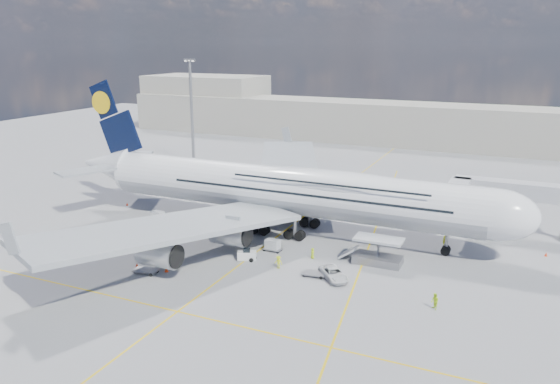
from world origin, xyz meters
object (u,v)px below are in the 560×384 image
at_px(crew_tug, 278,262).
at_px(dolly_back, 158,216).
at_px(dolly_row_a, 165,253).
at_px(cone_wing_right_outer, 166,270).
at_px(crew_wing, 148,235).
at_px(cone_wing_right_inner, 137,265).
at_px(dolly_row_b, 155,242).
at_px(service_van, 333,274).
at_px(dolly_nose_far, 314,273).
at_px(baggage_tug, 247,255).
at_px(catering_truck_outer, 293,176).
at_px(cone_wing_left_inner, 259,187).
at_px(dolly_row_c, 146,270).
at_px(crew_loader, 435,302).
at_px(crew_nose, 445,240).
at_px(airliner, 287,189).
at_px(light_mast, 192,111).
at_px(jet_bridge, 492,193).
at_px(cone_tail, 127,204).
at_px(dolly_nose_near, 273,245).
at_px(crew_van, 313,253).
at_px(catering_truck_inner, 288,182).
at_px(cone_wing_left_outer, 259,185).
at_px(cone_nose, 546,254).
at_px(cargo_loader, 377,255).

bearing_deg(crew_tug, dolly_back, 162.06).
bearing_deg(dolly_row_a, cone_wing_right_outer, -75.29).
height_order(crew_wing, cone_wing_right_inner, crew_wing).
distance_m(dolly_row_b, service_van, 28.41).
distance_m(dolly_nose_far, baggage_tug, 10.50).
height_order(dolly_row_a, dolly_row_b, dolly_row_a).
bearing_deg(cone_wing_right_inner, catering_truck_outer, 87.09).
distance_m(dolly_row_b, baggage_tug, 15.38).
bearing_deg(cone_wing_left_inner, service_van, -51.69).
distance_m(dolly_row_c, baggage_tug, 13.75).
bearing_deg(crew_loader, crew_nose, 146.96).
relative_size(airliner, light_mast, 3.10).
height_order(jet_bridge, service_van, jet_bridge).
bearing_deg(airliner, cone_tail, 178.79).
xyz_separation_m(jet_bridge, crew_loader, (-3.56, -28.52, -5.87)).
height_order(dolly_nose_near, catering_truck_outer, catering_truck_outer).
relative_size(jet_bridge, dolly_row_c, 5.44).
xyz_separation_m(light_mast, baggage_tug, (40.11, -48.41, -12.48)).
bearing_deg(jet_bridge, dolly_row_b, -151.24).
xyz_separation_m(dolly_nose_far, crew_van, (-2.32, 5.51, 0.42)).
relative_size(jet_bridge, dolly_back, 6.43).
relative_size(catering_truck_inner, crew_wing, 3.76).
relative_size(light_mast, cone_wing_left_inner, 41.64).
distance_m(dolly_nose_far, crew_loader, 16.00).
height_order(dolly_nose_near, cone_wing_right_outer, dolly_nose_near).
height_order(airliner, cone_wing_right_outer, airliner).
bearing_deg(dolly_nose_near, catering_truck_outer, 110.73).
height_order(crew_nose, cone_wing_left_outer, crew_nose).
bearing_deg(airliner, dolly_back, -167.89).
relative_size(catering_truck_inner, cone_tail, 11.01).
distance_m(catering_truck_inner, service_van, 44.06).
bearing_deg(cone_wing_left_inner, jet_bridge, -13.42).
bearing_deg(dolly_back, service_van, -9.32).
relative_size(dolly_nose_far, cone_nose, 5.90).
relative_size(crew_nose, cone_wing_right_outer, 3.13).
xyz_separation_m(baggage_tug, catering_truck_outer, (-9.92, 39.70, 1.39)).
relative_size(dolly_row_a, crew_loader, 1.55).
relative_size(crew_nose, crew_loader, 1.02).
xyz_separation_m(dolly_row_a, service_van, (23.60, 3.29, -0.19)).
height_order(airliner, dolly_nose_near, airliner).
bearing_deg(cone_nose, service_van, -141.62).
xyz_separation_m(dolly_back, cone_nose, (59.44, 9.91, -0.68)).
bearing_deg(cone_wing_left_inner, dolly_row_c, -82.89).
relative_size(airliner, crew_tug, 44.32).
relative_size(airliner, dolly_row_c, 22.90).
relative_size(cargo_loader, service_van, 1.63).
xyz_separation_m(dolly_back, baggage_tug, (21.48, -8.76, -0.22)).
height_order(jet_bridge, crew_nose, jet_bridge).
bearing_deg(cone_wing_left_inner, crew_tug, -60.00).
relative_size(crew_tug, cone_wing_left_inner, 2.92).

